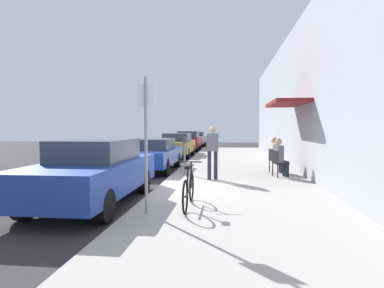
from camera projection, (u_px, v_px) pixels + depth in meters
ground_plane at (156, 192)px, 8.65m from camera, size 60.00×60.00×0.00m
sidewalk_slab at (237, 180)px, 10.38m from camera, size 4.50×32.00×0.12m
building_facade at (314, 93)px, 9.98m from camera, size 1.40×32.00×5.72m
parked_car_0 at (94, 171)px, 7.27m from camera, size 1.80×4.40×1.48m
parked_car_1 at (153, 154)px, 12.96m from camera, size 1.80×4.40×1.31m
parked_car_2 at (177, 145)px, 19.17m from camera, size 1.80×4.40×1.42m
parked_car_3 at (188, 141)px, 24.73m from camera, size 1.80×4.40×1.49m
parked_car_4 at (196, 138)px, 30.55m from camera, size 1.80×4.40×1.37m
parking_meter at (185, 153)px, 11.06m from camera, size 0.12×0.10×1.32m
street_sign at (146, 134)px, 6.01m from camera, size 0.32×0.06×2.60m
bicycle_0 at (189, 190)px, 6.50m from camera, size 0.46×1.71×0.90m
cafe_chair_0 at (278, 162)px, 10.52m from camera, size 0.55×0.55×0.87m
seated_patron_0 at (280, 156)px, 10.52m from camera, size 0.50×0.45×1.29m
cafe_chair_1 at (274, 159)px, 11.47m from camera, size 0.51×0.51×0.87m
seated_patron_1 at (276, 154)px, 11.47m from camera, size 0.47×0.41×1.29m
pedestrian_standing at (213, 148)px, 9.99m from camera, size 0.36×0.22×1.70m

